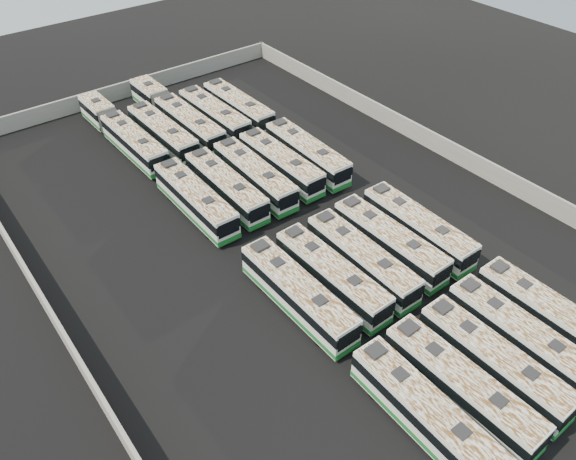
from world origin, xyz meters
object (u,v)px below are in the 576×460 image
(bus_midfront_center, at_px, (362,259))
(bus_midfront_far_right, at_px, (418,228))
(bus_front_right, at_px, (520,336))
(bus_front_far_right, at_px, (549,315))
(bus_back_right, at_px, (214,115))
(bus_front_center, at_px, (493,362))
(bus_front_left, at_px, (461,387))
(bus_midfront_right, at_px, (389,242))
(bus_midback_far_left, at_px, (196,199))
(bus_midback_left, at_px, (226,187))
(bus_back_left, at_px, (163,133))
(bus_midfront_far_left, at_px, (298,294))
(bus_back_far_left, at_px, (122,132))
(bus_midback_far_right, at_px, (307,153))
(bus_back_far_right, at_px, (238,107))
(bus_midback_center, at_px, (255,175))
(bus_midfront_left, at_px, (332,275))
(bus_back_center, at_px, (176,114))
(bus_front_far_left, at_px, (426,414))
(bus_midback_right, at_px, (281,163))

(bus_midfront_center, distance_m, bus_midfront_far_right, 7.09)
(bus_front_right, relative_size, bus_front_far_right, 1.00)
(bus_front_right, bearing_deg, bus_back_right, 89.71)
(bus_front_center, height_order, bus_front_right, bus_front_center)
(bus_front_left, xyz_separation_m, bus_front_center, (3.55, -0.05, -0.03))
(bus_midfront_right, xyz_separation_m, bus_midback_far_left, (-10.61, 16.13, 0.03))
(bus_midback_left, height_order, bus_back_left, bus_back_left)
(bus_midfront_far_left, relative_size, bus_back_right, 1.01)
(bus_midfront_far_right, xyz_separation_m, bus_midback_left, (-10.54, 16.39, -0.01))
(bus_back_far_left, height_order, bus_back_left, bus_back_left)
(bus_front_left, distance_m, bus_midback_far_right, 31.72)
(bus_midfront_far_right, bearing_deg, bus_midfront_right, 177.43)
(bus_back_far_right, bearing_deg, bus_back_left, 179.93)
(bus_midback_far_left, height_order, bus_midback_center, bus_midback_far_left)
(bus_midfront_far_right, xyz_separation_m, bus_back_left, (-10.56, 29.90, 0.02))
(bus_front_center, xyz_separation_m, bus_back_far_right, (7.08, 43.68, 0.03))
(bus_front_far_right, relative_size, bus_back_right, 0.97)
(bus_back_right, bearing_deg, bus_midback_center, -105.89)
(bus_midback_left, bearing_deg, bus_back_far_left, 102.81)
(bus_midback_far_left, bearing_deg, bus_front_center, -76.40)
(bus_front_far_right, xyz_separation_m, bus_midback_center, (-7.13, 29.82, 0.05))
(bus_midfront_far_right, distance_m, bus_back_left, 31.71)
(bus_front_right, bearing_deg, bus_midback_left, 102.99)
(bus_front_center, relative_size, bus_back_right, 0.97)
(bus_midfront_right, bearing_deg, bus_front_right, -91.05)
(bus_midfront_far_left, xyz_separation_m, bus_back_left, (3.51, 29.75, -0.01))
(bus_midback_left, relative_size, bus_back_left, 0.98)
(bus_front_center, xyz_separation_m, bus_midback_far_left, (-7.08, 30.03, 0.05))
(bus_front_left, height_order, bus_midfront_far_left, bus_midfront_far_left)
(bus_midfront_left, bearing_deg, bus_midback_far_right, 56.14)
(bus_front_left, bearing_deg, bus_midback_far_left, 95.57)
(bus_midfront_far_right, xyz_separation_m, bus_midback_far_right, (-0.01, 16.29, 0.02))
(bus_back_center, distance_m, bus_back_right, 4.77)
(bus_midfront_left, distance_m, bus_midback_left, 16.29)
(bus_front_left, relative_size, bus_midfront_center, 1.01)
(bus_back_right, bearing_deg, bus_back_far_left, 161.98)
(bus_front_far_left, distance_m, bus_back_left, 43.64)
(bus_front_right, bearing_deg, bus_midfront_right, 89.65)
(bus_midback_far_left, relative_size, bus_midback_right, 1.02)
(bus_front_far_right, xyz_separation_m, bus_back_far_right, (-0.00, 43.56, 0.04))
(bus_front_left, xyz_separation_m, bus_midfront_center, (3.50, 13.64, -0.01))
(bus_midfront_right, height_order, bus_midback_far_left, bus_midback_far_left)
(bus_front_far_right, relative_size, bus_midback_center, 0.97)
(bus_midfront_far_left, distance_m, bus_midback_center, 17.56)
(bus_midback_left, height_order, bus_back_far_left, bus_midback_left)
(bus_front_left, bearing_deg, bus_back_right, 79.60)
(bus_front_far_left, height_order, bus_midback_far_right, bus_midback_far_right)
(bus_front_far_left, xyz_separation_m, bus_midfront_far_left, (0.05, 13.74, 0.05))
(bus_midback_left, bearing_deg, bus_midfront_far_right, -56.59)
(bus_midback_far_left, bearing_deg, bus_midback_left, 0.94)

